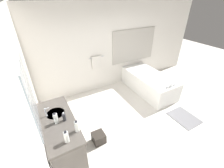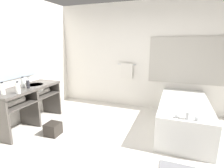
{
  "view_description": "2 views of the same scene",
  "coord_description": "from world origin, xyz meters",
  "px_view_note": "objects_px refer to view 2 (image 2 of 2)",
  "views": [
    {
      "loc": [
        -2.02,
        -1.88,
        2.82
      ],
      "look_at": [
        -0.42,
        0.96,
        0.86
      ],
      "focal_mm": 24.0,
      "sensor_mm": 36.0,
      "label": 1
    },
    {
      "loc": [
        0.9,
        -2.28,
        1.74
      ],
      "look_at": [
        -0.28,
        0.95,
        0.9
      ],
      "focal_mm": 28.0,
      "sensor_mm": 36.0,
      "label": 2
    }
  ],
  "objects_px": {
    "bathtub": "(183,114)",
    "water_bottle_1": "(23,82)",
    "water_bottle_3": "(18,88)",
    "soap_dispenser": "(28,84)",
    "waste_bin": "(53,129)",
    "water_bottle_2": "(3,89)"
  },
  "relations": [
    {
      "from": "bathtub",
      "to": "soap_dispenser",
      "type": "xyz_separation_m",
      "value": [
        -2.92,
        -0.96,
        0.59
      ]
    },
    {
      "from": "soap_dispenser",
      "to": "waste_bin",
      "type": "xyz_separation_m",
      "value": [
        0.6,
        -0.1,
        -0.81
      ]
    },
    {
      "from": "water_bottle_3",
      "to": "soap_dispenser",
      "type": "xyz_separation_m",
      "value": [
        -0.13,
        0.35,
        -0.02
      ]
    },
    {
      "from": "water_bottle_1",
      "to": "soap_dispenser",
      "type": "bearing_deg",
      "value": -5.92
    },
    {
      "from": "water_bottle_1",
      "to": "water_bottle_3",
      "type": "xyz_separation_m",
      "value": [
        0.27,
        -0.36,
        0.0
      ]
    },
    {
      "from": "water_bottle_1",
      "to": "water_bottle_2",
      "type": "bearing_deg",
      "value": -83.21
    },
    {
      "from": "water_bottle_3",
      "to": "waste_bin",
      "type": "height_order",
      "value": "water_bottle_3"
    },
    {
      "from": "water_bottle_2",
      "to": "soap_dispenser",
      "type": "bearing_deg",
      "value": 80.42
    },
    {
      "from": "soap_dispenser",
      "to": "waste_bin",
      "type": "relative_size",
      "value": 0.71
    },
    {
      "from": "water_bottle_3",
      "to": "soap_dispenser",
      "type": "height_order",
      "value": "water_bottle_3"
    },
    {
      "from": "bathtub",
      "to": "water_bottle_3",
      "type": "xyz_separation_m",
      "value": [
        -2.79,
        -1.31,
        0.62
      ]
    },
    {
      "from": "water_bottle_1",
      "to": "water_bottle_2",
      "type": "distance_m",
      "value": 0.5
    },
    {
      "from": "water_bottle_3",
      "to": "water_bottle_1",
      "type": "bearing_deg",
      "value": 126.16
    },
    {
      "from": "bathtub",
      "to": "water_bottle_1",
      "type": "relative_size",
      "value": 8.66
    },
    {
      "from": "bathtub",
      "to": "soap_dispenser",
      "type": "distance_m",
      "value": 3.13
    },
    {
      "from": "water_bottle_1",
      "to": "water_bottle_2",
      "type": "height_order",
      "value": "water_bottle_2"
    },
    {
      "from": "water_bottle_3",
      "to": "waste_bin",
      "type": "relative_size",
      "value": 0.86
    },
    {
      "from": "water_bottle_3",
      "to": "bathtub",
      "type": "bearing_deg",
      "value": 25.11
    },
    {
      "from": "water_bottle_2",
      "to": "soap_dispenser",
      "type": "relative_size",
      "value": 1.2
    },
    {
      "from": "water_bottle_1",
      "to": "soap_dispenser",
      "type": "xyz_separation_m",
      "value": [
        0.14,
        -0.01,
        -0.02
      ]
    },
    {
      "from": "soap_dispenser",
      "to": "water_bottle_1",
      "type": "bearing_deg",
      "value": 174.08
    },
    {
      "from": "bathtub",
      "to": "water_bottle_1",
      "type": "distance_m",
      "value": 3.26
    }
  ]
}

